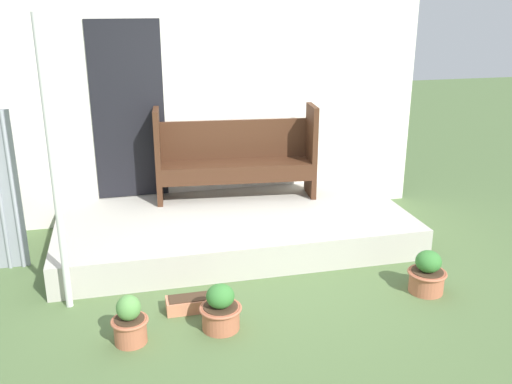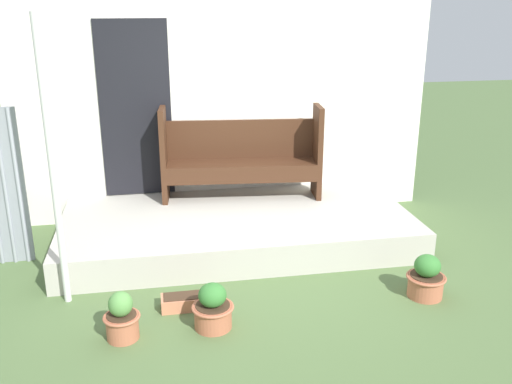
% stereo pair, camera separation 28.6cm
% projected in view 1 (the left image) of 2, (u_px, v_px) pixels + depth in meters
% --- Properties ---
extents(ground_plane, '(24.00, 24.00, 0.00)m').
position_uv_depth(ground_plane, '(263.00, 279.00, 5.45)').
color(ground_plane, '#516B3D').
extents(porch_slab, '(3.73, 1.78, 0.32)m').
position_uv_depth(porch_slab, '(235.00, 229.00, 6.19)').
color(porch_slab, '#B7B2A5').
rests_on(porch_slab, ground_plane).
extents(house_wall, '(4.93, 0.08, 2.60)m').
position_uv_depth(house_wall, '(214.00, 110.00, 6.66)').
color(house_wall, white).
rests_on(house_wall, ground_plane).
extents(support_post, '(0.06, 0.06, 2.45)m').
position_uv_depth(support_post, '(54.00, 171.00, 4.57)').
color(support_post, silver).
rests_on(support_post, ground_plane).
extents(bench, '(1.85, 0.58, 1.07)m').
position_uv_depth(bench, '(236.00, 154.00, 6.54)').
color(bench, '#422616').
rests_on(bench, porch_slab).
extents(flower_pot_left, '(0.29, 0.29, 0.40)m').
position_uv_depth(flower_pot_left, '(130.00, 322.00, 4.39)').
color(flower_pot_left, '#B76647').
rests_on(flower_pot_left, ground_plane).
extents(flower_pot_middle, '(0.35, 0.35, 0.39)m').
position_uv_depth(flower_pot_middle, '(221.00, 310.00, 4.58)').
color(flower_pot_middle, '#B76647').
rests_on(flower_pot_middle, ground_plane).
extents(flower_pot_right, '(0.35, 0.35, 0.40)m').
position_uv_depth(flower_pot_right, '(427.00, 274.00, 5.15)').
color(flower_pot_right, '#B76647').
rests_on(flower_pot_right, ground_plane).
extents(planter_box_rect, '(0.39, 0.18, 0.12)m').
position_uv_depth(planter_box_rect, '(189.00, 304.00, 4.88)').
color(planter_box_rect, tan).
rests_on(planter_box_rect, ground_plane).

